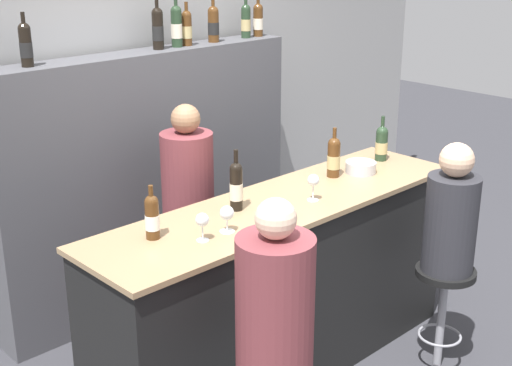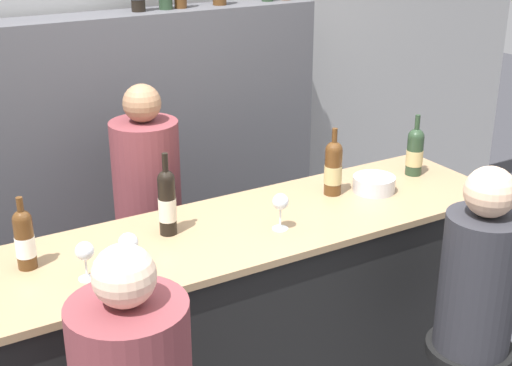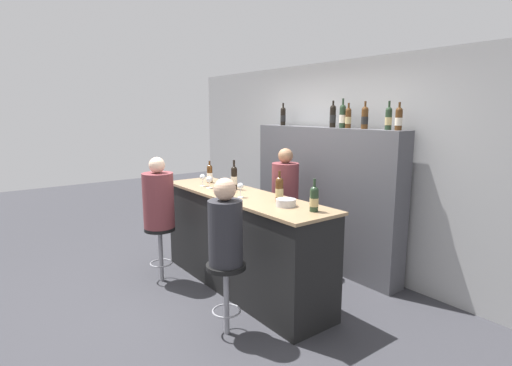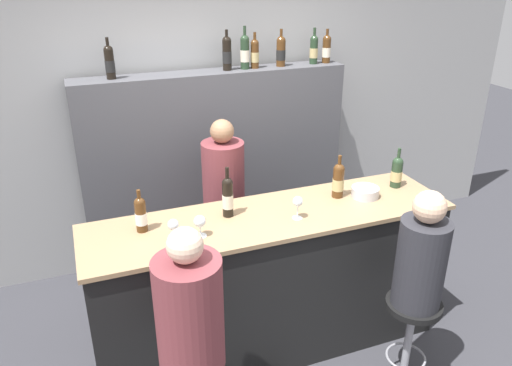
{
  "view_description": "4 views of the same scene",
  "coord_description": "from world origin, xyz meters",
  "px_view_note": "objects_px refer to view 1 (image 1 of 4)",
  "views": [
    {
      "loc": [
        -2.69,
        -2.29,
        2.51
      ],
      "look_at": [
        -0.17,
        0.34,
        1.23
      ],
      "focal_mm": 50.0,
      "sensor_mm": 36.0,
      "label": 1
    },
    {
      "loc": [
        -1.27,
        -2.0,
        2.34
      ],
      "look_at": [
        0.1,
        0.33,
        1.25
      ],
      "focal_mm": 50.0,
      "sensor_mm": 36.0,
      "label": 2
    },
    {
      "loc": [
        3.51,
        -2.13,
        1.98
      ],
      "look_at": [
        0.23,
        0.33,
        1.24
      ],
      "focal_mm": 28.0,
      "sensor_mm": 36.0,
      "label": 3
    },
    {
      "loc": [
        -1.13,
        -2.37,
        2.62
      ],
      "look_at": [
        -0.1,
        0.34,
        1.31
      ],
      "focal_mm": 35.0,
      "sensor_mm": 36.0,
      "label": 4
    }
  ],
  "objects_px": {
    "guest_seated_left": "(275,299)",
    "bartender": "(189,231)",
    "wine_bottle_backbar_0": "(26,44)",
    "wine_bottle_counter_3": "(382,143)",
    "wine_bottle_backbar_2": "(176,26)",
    "guest_seated_right": "(451,216)",
    "wine_bottle_backbar_4": "(213,24)",
    "wine_bottle_backbar_6": "(258,20)",
    "wine_bottle_backbar_3": "(187,28)",
    "wine_glass_0": "(202,221)",
    "wine_bottle_backbar_5": "(246,21)",
    "bar_stool_right": "(444,292)",
    "wine_glass_1": "(227,214)",
    "wine_bottle_counter_2": "(334,157)",
    "wine_bottle_backbar_1": "(158,28)",
    "wine_bottle_counter_0": "(152,216)",
    "metal_bowl": "(361,167)",
    "wine_bottle_counter_1": "(236,186)",
    "wine_glass_2": "(313,181)"
  },
  "relations": [
    {
      "from": "guest_seated_left",
      "to": "bartender",
      "type": "height_order",
      "value": "bartender"
    },
    {
      "from": "wine_bottle_backbar_0",
      "to": "guest_seated_left",
      "type": "distance_m",
      "value": 2.14
    },
    {
      "from": "wine_bottle_counter_3",
      "to": "bartender",
      "type": "bearing_deg",
      "value": 150.58
    },
    {
      "from": "wine_bottle_backbar_0",
      "to": "wine_bottle_backbar_2",
      "type": "height_order",
      "value": "wine_bottle_backbar_2"
    },
    {
      "from": "guest_seated_left",
      "to": "guest_seated_right",
      "type": "relative_size",
      "value": 1.06
    },
    {
      "from": "wine_bottle_backbar_4",
      "to": "wine_bottle_backbar_6",
      "type": "height_order",
      "value": "wine_bottle_backbar_4"
    },
    {
      "from": "wine_bottle_backbar_0",
      "to": "bartender",
      "type": "relative_size",
      "value": 0.2
    },
    {
      "from": "wine_bottle_backbar_3",
      "to": "wine_glass_0",
      "type": "height_order",
      "value": "wine_bottle_backbar_3"
    },
    {
      "from": "wine_bottle_backbar_5",
      "to": "bar_stool_right",
      "type": "relative_size",
      "value": 0.46
    },
    {
      "from": "wine_bottle_backbar_3",
      "to": "wine_glass_1",
      "type": "relative_size",
      "value": 2.11
    },
    {
      "from": "wine_bottle_backbar_6",
      "to": "wine_glass_0",
      "type": "relative_size",
      "value": 2.01
    },
    {
      "from": "wine_bottle_counter_2",
      "to": "wine_bottle_backbar_1",
      "type": "relative_size",
      "value": 0.96
    },
    {
      "from": "guest_seated_left",
      "to": "bar_stool_right",
      "type": "relative_size",
      "value": 1.24
    },
    {
      "from": "wine_bottle_counter_0",
      "to": "wine_bottle_counter_3",
      "type": "height_order",
      "value": "wine_bottle_counter_3"
    },
    {
      "from": "wine_bottle_counter_3",
      "to": "wine_bottle_backbar_4",
      "type": "height_order",
      "value": "wine_bottle_backbar_4"
    },
    {
      "from": "wine_bottle_backbar_5",
      "to": "guest_seated_left",
      "type": "height_order",
      "value": "wine_bottle_backbar_5"
    },
    {
      "from": "wine_bottle_backbar_1",
      "to": "guest_seated_right",
      "type": "height_order",
      "value": "wine_bottle_backbar_1"
    },
    {
      "from": "wine_glass_0",
      "to": "guest_seated_right",
      "type": "xyz_separation_m",
      "value": [
        1.37,
        -0.55,
        -0.2
      ]
    },
    {
      "from": "guest_seated_left",
      "to": "wine_glass_1",
      "type": "bearing_deg",
      "value": 69.09
    },
    {
      "from": "wine_bottle_backbar_1",
      "to": "wine_bottle_backbar_3",
      "type": "height_order",
      "value": "wine_bottle_backbar_1"
    },
    {
      "from": "wine_bottle_counter_0",
      "to": "wine_bottle_backbar_5",
      "type": "bearing_deg",
      "value": 34.39
    },
    {
      "from": "wine_bottle_counter_2",
      "to": "wine_bottle_counter_3",
      "type": "xyz_separation_m",
      "value": [
        0.48,
        0.0,
        -0.01
      ]
    },
    {
      "from": "wine_bottle_backbar_4",
      "to": "guest_seated_right",
      "type": "bearing_deg",
      "value": -87.1
    },
    {
      "from": "wine_bottle_counter_2",
      "to": "bartender",
      "type": "xyz_separation_m",
      "value": [
        -0.64,
        0.64,
        -0.5
      ]
    },
    {
      "from": "wine_bottle_counter_2",
      "to": "metal_bowl",
      "type": "xyz_separation_m",
      "value": [
        0.18,
        -0.07,
        -0.09
      ]
    },
    {
      "from": "wine_glass_1",
      "to": "guest_seated_right",
      "type": "bearing_deg",
      "value": -24.44
    },
    {
      "from": "wine_bottle_backbar_0",
      "to": "bartender",
      "type": "distance_m",
      "value": 1.5
    },
    {
      "from": "wine_bottle_backbar_1",
      "to": "guest_seated_right",
      "type": "xyz_separation_m",
      "value": [
        0.58,
        -1.94,
        -0.93
      ]
    },
    {
      "from": "wine_bottle_counter_1",
      "to": "wine_glass_2",
      "type": "xyz_separation_m",
      "value": [
        0.41,
        -0.19,
        -0.03
      ]
    },
    {
      "from": "wine_bottle_backbar_0",
      "to": "guest_seated_right",
      "type": "distance_m",
      "value": 2.62
    },
    {
      "from": "wine_glass_0",
      "to": "wine_glass_2",
      "type": "distance_m",
      "value": 0.81
    },
    {
      "from": "bar_stool_right",
      "to": "bartender",
      "type": "relative_size",
      "value": 0.43
    },
    {
      "from": "metal_bowl",
      "to": "bar_stool_right",
      "type": "relative_size",
      "value": 0.29
    },
    {
      "from": "guest_seated_right",
      "to": "bartender",
      "type": "height_order",
      "value": "bartender"
    },
    {
      "from": "wine_bottle_counter_2",
      "to": "wine_bottle_backbar_6",
      "type": "height_order",
      "value": "wine_bottle_backbar_6"
    },
    {
      "from": "wine_bottle_counter_2",
      "to": "wine_bottle_backbar_6",
      "type": "xyz_separation_m",
      "value": [
        0.5,
        1.19,
        0.69
      ]
    },
    {
      "from": "guest_seated_left",
      "to": "wine_bottle_counter_0",
      "type": "bearing_deg",
      "value": 98.24
    },
    {
      "from": "guest_seated_right",
      "to": "wine_bottle_backbar_3",
      "type": "bearing_deg",
      "value": 99.83
    },
    {
      "from": "bar_stool_right",
      "to": "wine_bottle_backbar_0",
      "type": "bearing_deg",
      "value": 127.94
    },
    {
      "from": "wine_bottle_counter_0",
      "to": "wine_bottle_counter_1",
      "type": "relative_size",
      "value": 0.81
    },
    {
      "from": "wine_bottle_counter_1",
      "to": "wine_bottle_backbar_4",
      "type": "height_order",
      "value": "wine_bottle_backbar_4"
    },
    {
      "from": "wine_bottle_counter_3",
      "to": "wine_bottle_backbar_3",
      "type": "bearing_deg",
      "value": 118.82
    },
    {
      "from": "wine_glass_1",
      "to": "wine_bottle_counter_0",
      "type": "bearing_deg",
      "value": 148.76
    },
    {
      "from": "wine_bottle_counter_3",
      "to": "guest_seated_left",
      "type": "bearing_deg",
      "value": -156.89
    },
    {
      "from": "wine_glass_0",
      "to": "wine_bottle_backbar_4",
      "type": "bearing_deg",
      "value": 47.43
    },
    {
      "from": "wine_bottle_backbar_0",
      "to": "wine_bottle_backbar_2",
      "type": "distance_m",
      "value": 1.09
    },
    {
      "from": "wine_bottle_backbar_5",
      "to": "metal_bowl",
      "type": "xyz_separation_m",
      "value": [
        -0.2,
        -1.26,
        -0.78
      ]
    },
    {
      "from": "wine_bottle_counter_0",
      "to": "wine_bottle_backbar_6",
      "type": "height_order",
      "value": "wine_bottle_backbar_6"
    },
    {
      "from": "wine_bottle_backbar_4",
      "to": "wine_glass_1",
      "type": "distance_m",
      "value": 1.92
    },
    {
      "from": "wine_bottle_backbar_3",
      "to": "wine_glass_2",
      "type": "xyz_separation_m",
      "value": [
        -0.23,
        -1.39,
        -0.7
      ]
    }
  ]
}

